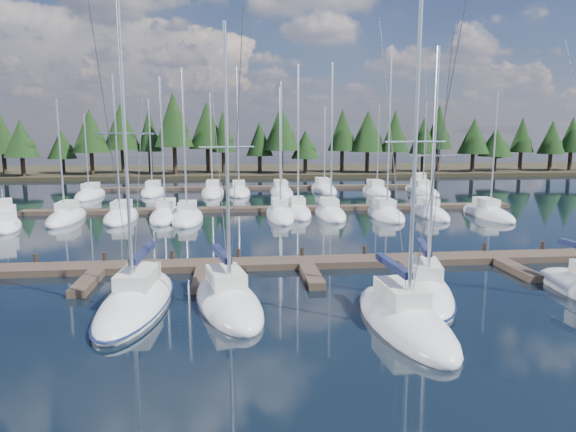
{
  "coord_description": "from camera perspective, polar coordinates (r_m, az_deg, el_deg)",
  "views": [
    {
      "loc": [
        -4.21,
        -12.04,
        8.12
      ],
      "look_at": [
        -0.58,
        22.0,
        2.41
      ],
      "focal_mm": 32.0,
      "sensor_mm": 36.0,
      "label": 1
    }
  ],
  "objects": [
    {
      "name": "tree_line",
      "position": [
        92.33,
        -5.92,
        8.98
      ],
      "size": [
        185.29,
        11.77,
        14.06
      ],
      "color": "black",
      "rests_on": "far_shore"
    },
    {
      "name": "motor_yacht_left",
      "position": [
        49.97,
        -28.97,
        -0.57
      ],
      "size": [
        5.33,
        8.18,
        3.88
      ],
      "color": "silver",
      "rests_on": "ground"
    },
    {
      "name": "front_sailboat_1",
      "position": [
        25.17,
        -16.49,
        -9.07
      ],
      "size": [
        3.65,
        9.66,
        14.52
      ],
      "color": "silver",
      "rests_on": "ground"
    },
    {
      "name": "front_sailboat_4",
      "position": [
        26.43,
        15.08,
        -8.1
      ],
      "size": [
        4.18,
        8.29,
        12.67
      ],
      "color": "silver",
      "rests_on": "ground"
    },
    {
      "name": "front_sailboat_3",
      "position": [
        22.54,
        12.74,
        -11.1
      ],
      "size": [
        3.36,
        8.7,
        13.97
      ],
      "color": "silver",
      "rests_on": "ground"
    },
    {
      "name": "back_sailboat_rows",
      "position": [
        57.95,
        -2.02,
        1.67
      ],
      "size": [
        45.27,
        32.65,
        16.77
      ],
      "color": "silver",
      "rests_on": "ground"
    },
    {
      "name": "front_sailboat_2",
      "position": [
        24.38,
        -6.69,
        -9.32
      ],
      "size": [
        4.33,
        8.21,
        13.47
      ],
      "color": "silver",
      "rests_on": "ground"
    },
    {
      "name": "motor_yacht_right",
      "position": [
        72.74,
        14.39,
        3.11
      ],
      "size": [
        4.9,
        8.39,
        3.97
      ],
      "color": "silver",
      "rests_on": "ground"
    },
    {
      "name": "main_dock",
      "position": [
        30.73,
        2.01,
        -5.47
      ],
      "size": [
        44.0,
        6.13,
        0.9
      ],
      "color": "#48392D",
      "rests_on": "ground"
    },
    {
      "name": "back_docks",
      "position": [
        62.27,
        -2.16,
        2.15
      ],
      "size": [
        50.0,
        21.8,
        0.4
      ],
      "color": "#48392D",
      "rests_on": "ground"
    },
    {
      "name": "ground",
      "position": [
        43.02,
        -0.36,
        -1.41
      ],
      "size": [
        260.0,
        260.0,
        0.0
      ],
      "primitive_type": "plane",
      "color": "black",
      "rests_on": "ground"
    },
    {
      "name": "far_shore",
      "position": [
        102.42,
        -3.72,
        5.06
      ],
      "size": [
        220.0,
        30.0,
        0.6
      ],
      "primitive_type": "cube",
      "color": "#312B1B",
      "rests_on": "ground"
    }
  ]
}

